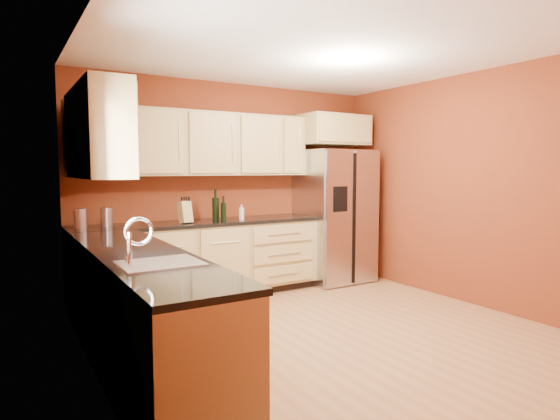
% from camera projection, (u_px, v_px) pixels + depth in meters
% --- Properties ---
extents(floor, '(4.00, 4.00, 0.00)m').
position_uv_depth(floor, '(325.00, 333.00, 4.37)').
color(floor, '#A46D3F').
rests_on(floor, ground).
extents(ceiling, '(4.00, 4.00, 0.00)m').
position_uv_depth(ceiling, '(328.00, 48.00, 4.14)').
color(ceiling, white).
rests_on(ceiling, wall_back).
extents(wall_back, '(4.00, 0.04, 2.60)m').
position_uv_depth(wall_back, '(232.00, 187.00, 5.96)').
color(wall_back, maroon).
rests_on(wall_back, floor).
extents(wall_front, '(4.00, 0.04, 2.60)m').
position_uv_depth(wall_front, '(547.00, 211.00, 2.55)').
color(wall_front, maroon).
rests_on(wall_front, floor).
extents(wall_left, '(0.04, 4.00, 2.60)m').
position_uv_depth(wall_left, '(93.00, 202.00, 3.22)').
color(wall_left, maroon).
rests_on(wall_left, floor).
extents(wall_right, '(0.04, 4.00, 2.60)m').
position_uv_depth(wall_right, '(469.00, 189.00, 5.28)').
color(wall_right, maroon).
rests_on(wall_right, floor).
extents(base_cabinets_back, '(2.90, 0.60, 0.88)m').
position_uv_depth(base_cabinets_back, '(201.00, 262.00, 5.49)').
color(base_cabinets_back, '#A3854F').
rests_on(base_cabinets_back, floor).
extents(base_cabinets_left, '(0.60, 2.80, 0.88)m').
position_uv_depth(base_cabinets_left, '(140.00, 316.00, 3.45)').
color(base_cabinets_left, '#A3854F').
rests_on(base_cabinets_left, floor).
extents(countertop_back, '(2.90, 0.62, 0.04)m').
position_uv_depth(countertop_back, '(201.00, 223.00, 5.45)').
color(countertop_back, black).
rests_on(countertop_back, base_cabinets_back).
extents(countertop_left, '(0.62, 2.80, 0.04)m').
position_uv_depth(countertop_left, '(140.00, 255.00, 3.42)').
color(countertop_left, black).
rests_on(countertop_left, base_cabinets_left).
extents(upper_cabinets_back, '(2.30, 0.33, 0.75)m').
position_uv_depth(upper_cabinets_back, '(219.00, 144.00, 5.64)').
color(upper_cabinets_back, '#A3854F').
rests_on(upper_cabinets_back, wall_back).
extents(upper_cabinets_left, '(0.33, 1.35, 0.75)m').
position_uv_depth(upper_cabinets_left, '(97.00, 133.00, 3.88)').
color(upper_cabinets_left, '#A3854F').
rests_on(upper_cabinets_left, wall_left).
extents(corner_upper_cabinet, '(0.67, 0.67, 0.75)m').
position_uv_depth(corner_upper_cabinet, '(97.00, 140.00, 4.77)').
color(corner_upper_cabinet, '#A3854F').
rests_on(corner_upper_cabinet, wall_back).
extents(over_fridge_cabinet, '(0.92, 0.60, 0.40)m').
position_uv_depth(over_fridge_cabinet, '(332.00, 130.00, 6.33)').
color(over_fridge_cabinet, '#A3854F').
rests_on(over_fridge_cabinet, wall_back).
extents(refrigerator, '(0.90, 0.75, 1.78)m').
position_uv_depth(refrigerator, '(334.00, 216.00, 6.37)').
color(refrigerator, silver).
rests_on(refrigerator, floor).
extents(window, '(0.03, 0.90, 1.00)m').
position_uv_depth(window, '(110.00, 165.00, 2.78)').
color(window, white).
rests_on(window, wall_left).
extents(sink_faucet, '(0.50, 0.42, 0.30)m').
position_uv_depth(sink_faucet, '(160.00, 241.00, 2.98)').
color(sink_faucet, white).
rests_on(sink_faucet, countertop_left).
extents(canister_left, '(0.15, 0.15, 0.20)m').
position_uv_depth(canister_left, '(107.00, 217.00, 4.93)').
color(canister_left, silver).
rests_on(canister_left, countertop_back).
extents(canister_right, '(0.16, 0.16, 0.21)m').
position_uv_depth(canister_right, '(81.00, 218.00, 4.77)').
color(canister_right, silver).
rests_on(canister_right, countertop_back).
extents(wine_bottle_a, '(0.08, 0.08, 0.37)m').
position_uv_depth(wine_bottle_a, '(216.00, 205.00, 5.56)').
color(wine_bottle_a, black).
rests_on(wine_bottle_a, countertop_back).
extents(wine_bottle_b, '(0.07, 0.07, 0.29)m').
position_uv_depth(wine_bottle_b, '(223.00, 208.00, 5.51)').
color(wine_bottle_b, black).
rests_on(wine_bottle_b, countertop_back).
extents(knife_block, '(0.14, 0.13, 0.24)m').
position_uv_depth(knife_block, '(185.00, 212.00, 5.25)').
color(knife_block, tan).
rests_on(knife_block, countertop_back).
extents(soap_dispenser, '(0.07, 0.07, 0.18)m').
position_uv_depth(soap_dispenser, '(242.00, 212.00, 5.64)').
color(soap_dispenser, silver).
rests_on(soap_dispenser, countertop_back).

